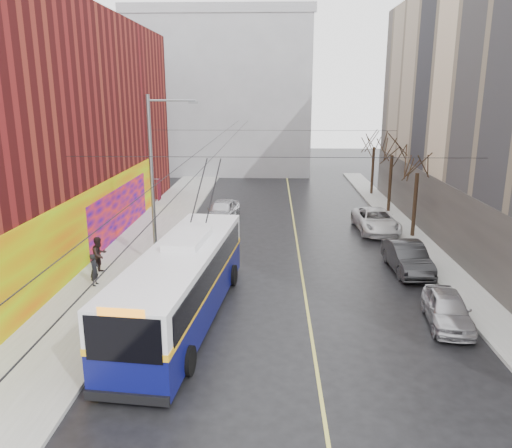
{
  "coord_description": "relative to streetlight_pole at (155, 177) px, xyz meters",
  "views": [
    {
      "loc": [
        -0.03,
        -15.31,
        9.04
      ],
      "look_at": [
        -0.8,
        7.0,
        3.18
      ],
      "focal_mm": 35.0,
      "sensor_mm": 36.0,
      "label": 1
    }
  ],
  "objects": [
    {
      "name": "ground",
      "position": [
        6.14,
        -10.0,
        -4.85
      ],
      "size": [
        140.0,
        140.0,
        0.0
      ],
      "primitive_type": "plane",
      "color": "black",
      "rests_on": "ground"
    },
    {
      "name": "sidewalk_left",
      "position": [
        -1.86,
        2.0,
        -4.77
      ],
      "size": [
        4.0,
        60.0,
        0.15
      ],
      "primitive_type": "cube",
      "color": "gray",
      "rests_on": "ground"
    },
    {
      "name": "sidewalk_right",
      "position": [
        15.14,
        2.0,
        -4.77
      ],
      "size": [
        2.0,
        60.0,
        0.15
      ],
      "primitive_type": "cube",
      "color": "gray",
      "rests_on": "ground"
    },
    {
      "name": "lane_line",
      "position": [
        7.64,
        4.0,
        -4.84
      ],
      "size": [
        0.12,
        50.0,
        0.01
      ],
      "primitive_type": "cube",
      "color": "#BFB74C",
      "rests_on": "ground"
    },
    {
      "name": "building_left",
      "position": [
        -9.85,
        3.99,
        2.14
      ],
      "size": [
        12.11,
        36.0,
        14.0
      ],
      "color": "#5B1212",
      "rests_on": "ground"
    },
    {
      "name": "building_far",
      "position": [
        0.14,
        34.99,
        4.17
      ],
      "size": [
        20.5,
        12.1,
        18.0
      ],
      "color": "gray",
      "rests_on": "ground"
    },
    {
      "name": "streetlight_pole",
      "position": [
        0.0,
        0.0,
        0.0
      ],
      "size": [
        2.65,
        0.6,
        9.0
      ],
      "color": "slate",
      "rests_on": "ground"
    },
    {
      "name": "catenary_wires",
      "position": [
        3.6,
        4.77,
        1.4
      ],
      "size": [
        18.0,
        60.0,
        0.22
      ],
      "color": "black"
    },
    {
      "name": "tree_near",
      "position": [
        15.14,
        6.0,
        0.13
      ],
      "size": [
        3.2,
        3.2,
        6.4
      ],
      "color": "black",
      "rests_on": "ground"
    },
    {
      "name": "tree_mid",
      "position": [
        15.14,
        13.0,
        0.41
      ],
      "size": [
        3.2,
        3.2,
        6.68
      ],
      "color": "black",
      "rests_on": "ground"
    },
    {
      "name": "tree_far",
      "position": [
        15.14,
        20.0,
        0.3
      ],
      "size": [
        3.2,
        3.2,
        6.57
      ],
      "color": "black",
      "rests_on": "ground"
    },
    {
      "name": "puddle",
      "position": [
        1.28,
        -9.21,
        -4.84
      ],
      "size": [
        2.76,
        3.08,
        0.01
      ],
      "primitive_type": "cube",
      "color": "black",
      "rests_on": "ground"
    },
    {
      "name": "pigeons_flying",
      "position": [
        3.59,
        0.51,
        2.18
      ],
      "size": [
        4.71,
        3.0,
        1.69
      ],
      "color": "slate"
    },
    {
      "name": "trolleybus",
      "position": [
        2.48,
        -6.49,
        -3.21
      ],
      "size": [
        3.89,
        12.55,
        5.87
      ],
      "rotation": [
        0.0,
        0.0,
        -0.1
      ],
      "color": "#090C4A",
      "rests_on": "ground"
    },
    {
      "name": "parked_car_a",
      "position": [
        13.14,
        -6.6,
        -4.17
      ],
      "size": [
        2.02,
        4.12,
        1.35
      ],
      "primitive_type": "imported",
      "rotation": [
        0.0,
        0.0,
        -0.11
      ],
      "color": "#B1B0B5",
      "rests_on": "ground"
    },
    {
      "name": "parked_car_b",
      "position": [
        13.14,
        -0.39,
        -4.08
      ],
      "size": [
        1.82,
        4.71,
        1.53
      ],
      "primitive_type": "imported",
      "rotation": [
        0.0,
        0.0,
        0.04
      ],
      "color": "#262628",
      "rests_on": "ground"
    },
    {
      "name": "parked_car_c",
      "position": [
        13.04,
        7.46,
        -4.1
      ],
      "size": [
        2.71,
        5.5,
        1.5
      ],
      "primitive_type": "imported",
      "rotation": [
        0.0,
        0.0,
        0.04
      ],
      "color": "silver",
      "rests_on": "ground"
    },
    {
      "name": "following_car",
      "position": [
        2.44,
        9.79,
        -4.05
      ],
      "size": [
        2.62,
        4.94,
        1.6
      ],
      "primitive_type": "imported",
      "rotation": [
        0.0,
        0.0,
        -0.16
      ],
      "color": "#BBBCC1",
      "rests_on": "ground"
    },
    {
      "name": "pedestrian_a",
      "position": [
        -2.35,
        -3.23,
        -3.92
      ],
      "size": [
        0.42,
        0.6,
        1.55
      ],
      "primitive_type": "imported",
      "rotation": [
        0.0,
        0.0,
        1.48
      ],
      "color": "black",
      "rests_on": "sidewalk_left"
    },
    {
      "name": "pedestrian_b",
      "position": [
        -2.69,
        -1.52,
        -3.75
      ],
      "size": [
        1.05,
        1.14,
        1.89
      ],
      "primitive_type": "imported",
      "rotation": [
        0.0,
        0.0,
        1.1
      ],
      "color": "black",
      "rests_on": "sidewalk_left"
    }
  ]
}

